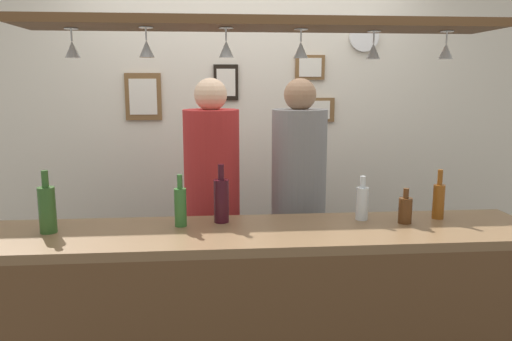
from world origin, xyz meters
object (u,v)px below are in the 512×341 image
picture_frame_crest (226,82)px  picture_frame_lower_pair (315,110)px  bottle_champagne_green (47,208)px  bottle_beer_amber_tall (439,200)px  bottle_beer_green_import (180,206)px  bottle_soda_clear (362,202)px  bottle_wine_dark_red (221,200)px  wall_clock (364,37)px  person_left_red_shirt (212,188)px  bottle_beer_brown_stubby (405,210)px  picture_frame_caricature (143,97)px  picture_frame_upper_small (310,67)px  person_right_grey_shirt (299,186)px

picture_frame_crest → picture_frame_lower_pair: size_ratio=0.87×
bottle_champagne_green → picture_frame_lower_pair: (1.55, 1.37, 0.38)m
bottle_beer_amber_tall → picture_frame_lower_pair: size_ratio=0.87×
bottle_champagne_green → bottle_beer_green_import: bearing=5.1°
bottle_beer_green_import → bottle_beer_amber_tall: size_ratio=1.00×
picture_frame_crest → bottle_soda_clear: bearing=-62.5°
bottle_wine_dark_red → wall_clock: wall_clock is taller
bottle_soda_clear → bottle_champagne_green: bearing=-176.6°
bottle_wine_dark_red → wall_clock: 1.90m
person_left_red_shirt → picture_frame_lower_pair: 1.14m
bottle_beer_brown_stubby → picture_frame_caricature: 2.07m
person_left_red_shirt → picture_frame_crest: (0.11, 0.71, 0.64)m
bottle_soda_clear → bottle_beer_amber_tall: size_ratio=0.88×
bottle_beer_green_import → picture_frame_upper_small: 1.74m
person_right_grey_shirt → bottle_wine_dark_red: person_right_grey_shirt is taller
picture_frame_lower_pair → bottle_wine_dark_red: bearing=-120.1°
bottle_soda_clear → bottle_beer_amber_tall: 0.40m
bottle_beer_brown_stubby → person_left_red_shirt: bearing=146.4°
bottle_soda_clear → picture_frame_upper_small: size_ratio=1.05×
bottle_champagne_green → bottle_beer_brown_stubby: bearing=0.3°
bottle_beer_amber_tall → wall_clock: bearing=91.8°
person_left_red_shirt → bottle_champagne_green: bearing=-139.7°
picture_frame_crest → bottle_beer_green_import: bearing=-101.5°
bottle_beer_amber_tall → picture_frame_upper_small: 1.54m
bottle_champagne_green → bottle_soda_clear: bearing=3.4°
person_left_red_shirt → bottle_soda_clear: bearing=-36.1°
picture_frame_lower_pair → person_left_red_shirt: bearing=-137.7°
person_left_red_shirt → picture_frame_caricature: (-0.49, 0.71, 0.54)m
bottle_beer_amber_tall → picture_frame_lower_pair: 1.41m
bottle_champagne_green → person_left_red_shirt: bearing=40.3°
bottle_beer_amber_tall → wall_clock: 1.59m
person_right_grey_shirt → picture_frame_upper_small: (0.20, 0.71, 0.75)m
picture_frame_caricature → wall_clock: wall_clock is taller
bottle_champagne_green → picture_frame_caricature: bearing=78.4°
picture_frame_lower_pair → picture_frame_crest: bearing=180.0°
wall_clock → picture_frame_lower_pair: bearing=179.0°
wall_clock → bottle_champagne_green: bearing=-144.6°
bottle_soda_clear → picture_frame_lower_pair: picture_frame_lower_pair is taller
person_right_grey_shirt → bottle_champagne_green: person_right_grey_shirt is taller
bottle_beer_amber_tall → picture_frame_upper_small: (-0.44, 1.29, 0.71)m
person_left_red_shirt → bottle_wine_dark_red: (0.05, -0.55, 0.06)m
person_right_grey_shirt → picture_frame_lower_pair: (0.24, 0.71, 0.44)m
picture_frame_upper_small → wall_clock: 0.46m
bottle_champagne_green → bottle_beer_green_import: 0.62m
person_right_grey_shirt → bottle_beer_amber_tall: 0.86m
person_left_red_shirt → bottle_beer_brown_stubby: (0.97, -0.65, 0.01)m
person_right_grey_shirt → picture_frame_caricature: bearing=145.6°
person_left_red_shirt → bottle_beer_brown_stubby: person_left_red_shirt is taller
picture_frame_lower_pair → bottle_beer_amber_tall: bearing=-72.7°
person_left_red_shirt → bottle_beer_brown_stubby: size_ratio=9.35×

